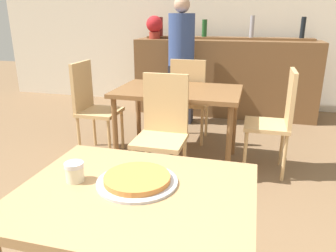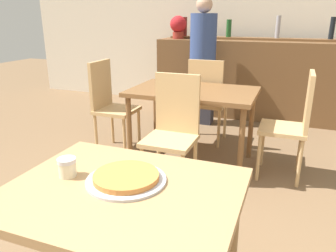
{
  "view_description": "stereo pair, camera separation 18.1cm",
  "coord_description": "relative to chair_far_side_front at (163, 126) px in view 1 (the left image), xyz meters",
  "views": [
    {
      "loc": [
        0.44,
        -1.11,
        1.41
      ],
      "look_at": [
        -0.01,
        0.55,
        0.83
      ],
      "focal_mm": 35.0,
      "sensor_mm": 36.0,
      "label": 1
    },
    {
      "loc": [
        0.61,
        -1.05,
        1.41
      ],
      "look_at": [
        -0.01,
        0.55,
        0.83
      ],
      "focal_mm": 35.0,
      "sensor_mm": 36.0,
      "label": 2
    }
  ],
  "objects": [
    {
      "name": "chair_far_side_left",
      "position": [
        -0.93,
        0.55,
        0.0
      ],
      "size": [
        0.4,
        0.4,
        0.97
      ],
      "rotation": [
        0.0,
        0.0,
        1.57
      ],
      "color": "tan",
      "rests_on": "ground_plane"
    },
    {
      "name": "wall_back",
      "position": [
        0.26,
        2.91,
        0.85
      ],
      "size": [
        8.0,
        0.05,
        2.8
      ],
      "color": "silver",
      "rests_on": "ground_plane"
    },
    {
      "name": "chair_far_side_back",
      "position": [
        0.0,
        1.09,
        0.0
      ],
      "size": [
        0.4,
        0.4,
        0.97
      ],
      "rotation": [
        0.0,
        0.0,
        3.14
      ],
      "color": "tan",
      "rests_on": "ground_plane"
    },
    {
      "name": "person_standing",
      "position": [
        -0.26,
        1.82,
        0.34
      ],
      "size": [
        0.34,
        0.34,
        1.65
      ],
      "color": "#2D2D38",
      "rests_on": "ground_plane"
    },
    {
      "name": "potted_plant",
      "position": [
        -0.79,
        2.35,
        0.72
      ],
      "size": [
        0.24,
        0.24,
        0.33
      ],
      "color": "maroon",
      "rests_on": "bar_counter"
    },
    {
      "name": "chair_far_side_front",
      "position": [
        0.0,
        0.0,
        0.0
      ],
      "size": [
        0.4,
        0.4,
        0.97
      ],
      "color": "tan",
      "rests_on": "ground_plane"
    },
    {
      "name": "bar_back_shelf",
      "position": [
        0.23,
        2.54,
        0.59
      ],
      "size": [
        2.39,
        0.24,
        0.33
      ],
      "color": "brown",
      "rests_on": "bar_counter"
    },
    {
      "name": "pizza_tray",
      "position": [
        0.25,
        -1.28,
        0.2
      ],
      "size": [
        0.35,
        0.35,
        0.04
      ],
      "color": "#B7B7BC",
      "rests_on": "dining_table_near"
    },
    {
      "name": "cheese_shaker",
      "position": [
        -0.02,
        -1.32,
        0.22
      ],
      "size": [
        0.08,
        0.08,
        0.09
      ],
      "color": "beige",
      "rests_on": "dining_table_near"
    },
    {
      "name": "dining_table_far",
      "position": [
        -0.0,
        0.55,
        0.11
      ],
      "size": [
        1.18,
        0.76,
        0.75
      ],
      "color": "brown",
      "rests_on": "ground_plane"
    },
    {
      "name": "chair_far_side_right",
      "position": [
        0.93,
        0.55,
        0.0
      ],
      "size": [
        0.4,
        0.4,
        0.97
      ],
      "rotation": [
        0.0,
        0.0,
        -1.57
      ],
      "color": "tan",
      "rests_on": "ground_plane"
    },
    {
      "name": "dining_table_near",
      "position": [
        0.26,
        -1.34,
        0.09
      ],
      "size": [
        0.97,
        0.78,
        0.73
      ],
      "color": "#A87F51",
      "rests_on": "ground_plane"
    },
    {
      "name": "bar_counter",
      "position": [
        0.26,
        2.4,
        -0.01
      ],
      "size": [
        2.6,
        0.56,
        1.09
      ],
      "color": "brown",
      "rests_on": "ground_plane"
    }
  ]
}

